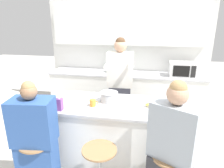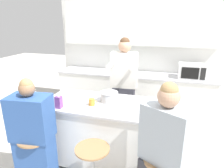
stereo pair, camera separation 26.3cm
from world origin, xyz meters
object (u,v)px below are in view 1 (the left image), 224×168
Objects in this scene: person_wrapped_blanket at (36,144)px; kitchen_island at (111,133)px; bar_stool_leftmost at (39,165)px; banana_bunch at (151,105)px; potted_plant at (114,65)px; fruit_bowl at (160,113)px; juice_carton at (59,104)px; cooking_pot at (109,97)px; microwave at (182,69)px; coffee_cup_near at (93,103)px; person_cooking at (120,90)px; person_seated_near at (171,158)px.

kitchen_island is at bearing 35.29° from person_wrapped_blanket.
bar_stool_leftmost is (-0.72, -0.67, -0.09)m from kitchen_island.
banana_bunch is 0.62× the size of potted_plant.
juice_carton is (-1.21, -0.06, 0.04)m from fruit_bowl.
microwave reaches higher than cooking_pot.
microwave is (1.34, 1.70, 0.09)m from coffee_cup_near.
kitchen_island is 0.52m from cooking_pot.
person_seated_near is at bearing -66.97° from person_cooking.
potted_plant is at bearing 178.34° from microwave.
coffee_cup_near is (0.51, 0.55, 0.30)m from person_wrapped_blanket.
kitchen_island is 0.98m from bar_stool_leftmost.
potted_plant is at bearing 115.08° from banana_bunch.
bar_stool_leftmost is 0.46× the size of person_seated_near.
cooking_pot is at bearing 35.22° from juice_carton.
potted_plant is at bearing 78.36° from bar_stool_leftmost.
bar_stool_leftmost is 0.39× the size of person_cooking.
person_wrapped_blanket is at bearing -151.89° from banana_bunch.
bar_stool_leftmost is 2.01× the size of cooking_pot.
bar_stool_leftmost is 1.52m from fruit_bowl.
person_seated_near is (1.45, 0.00, 0.02)m from person_wrapped_blanket.
person_wrapped_blanket is 1.06m from cooking_pot.
person_seated_near reaches higher than bar_stool_leftmost.
cooking_pot is 1.95× the size of juice_carton.
cooking_pot is at bearing 171.80° from banana_bunch.
person_wrapped_blanket reaches higher than kitchen_island.
cooking_pot is (-0.77, 0.75, 0.30)m from person_seated_near.
juice_carton is (0.14, 0.36, 0.33)m from person_wrapped_blanket.
person_wrapped_blanket is (-0.72, -0.66, 0.19)m from kitchen_island.
cooking_pot is 0.66m from juice_carton.
potted_plant reaches higher than bar_stool_leftmost.
person_cooking is at bearing -141.93° from microwave.
microwave is (1.84, 2.26, 0.67)m from bar_stool_leftmost.
cooking_pot is 1.57m from potted_plant.
cooking_pot is at bearing 154.56° from fruit_bowl.
fruit_bowl is (0.63, -0.24, 0.48)m from kitchen_island.
person_wrapped_blanket is 12.45× the size of coffee_cup_near.
person_cooking reaches higher than fruit_bowl.
person_wrapped_blanket is at bearing -129.20° from microwave.
fruit_bowl is 2.07m from potted_plant.
coffee_cup_near is (-0.18, -0.19, -0.02)m from cooking_pot.
person_wrapped_blanket reaches higher than juice_carton.
cooking_pot is (-0.06, -0.65, 0.12)m from person_cooking.
potted_plant is at bearing 140.67° from person_seated_near.
person_cooking is 15.41× the size of coffee_cup_near.
juice_carton is at bearing -164.75° from banana_bunch.
kitchen_island is at bearing 179.95° from banana_bunch.
microwave reaches higher than coffee_cup_near.
bar_stool_leftmost is at bearing -137.07° from kitchen_island.
fruit_bowl is 0.85m from coffee_cup_near.
microwave is (1.70, 1.89, 0.06)m from juice_carton.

